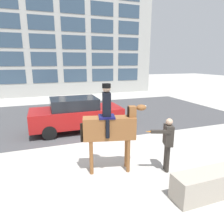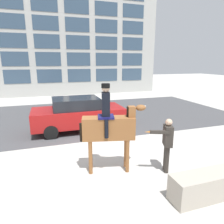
# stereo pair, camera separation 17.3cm
# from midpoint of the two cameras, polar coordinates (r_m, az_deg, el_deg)

# --- Properties ---
(ground_plane) EXTENTS (80.00, 80.00, 0.00)m
(ground_plane) POSITION_cam_midpoint_polar(r_m,az_deg,el_deg) (8.02, -5.41, -9.56)
(ground_plane) COLOR #B2AFA8
(road_surface) EXTENTS (19.19, 8.50, 0.01)m
(road_surface) POSITION_cam_midpoint_polar(r_m,az_deg,el_deg) (12.44, -10.77, -1.07)
(road_surface) COLOR #444447
(road_surface) RESTS_ON ground_plane
(office_building_facade) EXTENTS (19.19, 0.33, 14.14)m
(office_building_facade) POSITION_cam_midpoint_polar(r_m,az_deg,el_deg) (20.57, -15.68, 24.49)
(office_building_facade) COLOR #A8A8A3
(office_building_facade) RESTS_ON ground_plane
(mounted_horse_lead) EXTENTS (1.89, 0.77, 2.64)m
(mounted_horse_lead) POSITION_cam_midpoint_polar(r_m,az_deg,el_deg) (5.79, -1.34, -4.09)
(mounted_horse_lead) COLOR brown
(mounted_horse_lead) RESTS_ON ground_plane
(pedestrian_bystander) EXTENTS (0.91, 0.45, 1.64)m
(pedestrian_bystander) POSITION_cam_midpoint_polar(r_m,az_deg,el_deg) (6.11, 14.78, -7.94)
(pedestrian_bystander) COLOR #332D28
(pedestrian_bystander) RESTS_ON ground_plane
(street_car_near_lane) EXTENTS (4.24, 1.86, 1.58)m
(street_car_near_lane) POSITION_cam_midpoint_polar(r_m,az_deg,el_deg) (9.64, -10.70, -0.54)
(street_car_near_lane) COLOR maroon
(street_car_near_lane) RESTS_ON ground_plane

